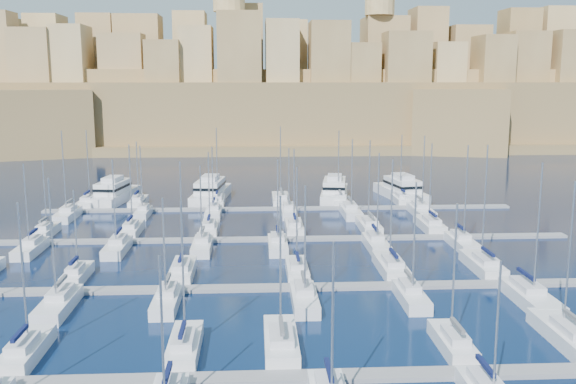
{
  "coord_description": "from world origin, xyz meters",
  "views": [
    {
      "loc": [
        -4.45,
        -81.27,
        23.65
      ],
      "look_at": [
        0.16,
        6.0,
        7.93
      ],
      "focal_mm": 40.0,
      "sensor_mm": 36.0,
      "label": 1
    }
  ],
  "objects": [
    {
      "name": "sailboat_45",
      "position": [
        1.39,
        26.93,
        0.72
      ],
      "size": [
        2.5,
        8.35,
        12.07
      ],
      "color": "silver",
      "rests_on": "ground"
    },
    {
      "name": "sailboat_24",
      "position": [
        -36.02,
        14.77,
        0.71
      ],
      "size": [
        2.33,
        7.75,
        11.79
      ],
      "color": "silver",
      "rests_on": "ground"
    },
    {
      "name": "sailboat_23",
      "position": [
        24.52,
        -18.11,
        0.77
      ],
      "size": [
        3.14,
        10.48,
        15.46
      ],
      "color": "silver",
      "rests_on": "ground"
    },
    {
      "name": "sailboat_20",
      "position": [
        -13.72,
        -17.05,
        0.72
      ],
      "size": [
        2.5,
        8.32,
        12.02
      ],
      "color": "silver",
      "rests_on": "ground"
    },
    {
      "name": "sailboat_29",
      "position": [
        23.06,
        15.72,
        0.75
      ],
      "size": [
        2.91,
        9.69,
        13.85
      ],
      "color": "silver",
      "rests_on": "ground"
    },
    {
      "name": "sailboat_13",
      "position": [
        -25.49,
        -7.35,
        0.7
      ],
      "size": [
        2.25,
        7.49,
        11.05
      ],
      "color": "silver",
      "rests_on": "ground"
    },
    {
      "name": "sailboat_1",
      "position": [
        -24.03,
        -28.82,
        0.74
      ],
      "size": [
        2.57,
        8.57,
        13.74
      ],
      "color": "silver",
      "rests_on": "ground"
    },
    {
      "name": "sailboat_35",
      "position": [
        24.59,
        4.62,
        0.75
      ],
      "size": [
        2.7,
        8.98,
        14.81
      ],
      "color": "silver",
      "rests_on": "ground"
    },
    {
      "name": "sailboat_36",
      "position": [
        -35.24,
        37.44,
        0.75
      ],
      "size": [
        2.73,
        9.11,
        14.35
      ],
      "color": "silver",
      "rests_on": "ground"
    },
    {
      "name": "sailboat_33",
      "position": [
        -1.33,
        4.79,
        0.73
      ],
      "size": [
        2.59,
        8.65,
        13.03
      ],
      "color": "silver",
      "rests_on": "ground"
    },
    {
      "name": "sailboat_32",
      "position": [
        -11.74,
        4.82,
        0.72
      ],
      "size": [
        2.57,
        8.58,
        12.21
      ],
      "color": "silver",
      "rests_on": "ground"
    },
    {
      "name": "pontoon_mid_far",
      "position": [
        0.0,
        10.0,
        0.2
      ],
      "size": [
        84.0,
        2.0,
        0.4
      ],
      "primitive_type": "cube",
      "color": "slate",
      "rests_on": "ground"
    },
    {
      "name": "sailboat_15",
      "position": [
        0.56,
        -6.91,
        0.73
      ],
      "size": [
        2.52,
        8.39,
        13.44
      ],
      "color": "silver",
      "rests_on": "ground"
    },
    {
      "name": "motor_yacht_a",
      "position": [
        -31.43,
        41.32,
        1.73
      ],
      "size": [
        7.32,
        16.82,
        5.25
      ],
      "color": "silver",
      "rests_on": "ground"
    },
    {
      "name": "pontoon_mid_near",
      "position": [
        0.0,
        -12.0,
        0.2
      ],
      "size": [
        84.0,
        2.0,
        0.4
      ],
      "primitive_type": "cube",
      "color": "slate",
      "rests_on": "ground"
    },
    {
      "name": "sailboat_43",
      "position": [
        -23.63,
        27.46,
        0.72
      ],
      "size": [
        2.18,
        7.27,
        12.61
      ],
      "color": "silver",
      "rests_on": "ground"
    },
    {
      "name": "sailboat_30",
      "position": [
        -34.94,
        4.81,
        0.73
      ],
      "size": [
        2.58,
        8.61,
        12.67
      ],
      "color": "silver",
      "rests_on": "ground"
    },
    {
      "name": "sailboat_46",
      "position": [
        12.08,
        26.36,
        0.74
      ],
      "size": [
        2.86,
        9.53,
        13.61
      ],
      "color": "silver",
      "rests_on": "ground"
    },
    {
      "name": "sailboat_37",
      "position": [
        -26.15,
        37.11,
        0.72
      ],
      "size": [
        2.53,
        8.45,
        12.23
      ],
      "color": "silver",
      "rests_on": "ground"
    },
    {
      "name": "sailboat_5",
      "position": [
        23.54,
        -28.07,
        0.76
      ],
      "size": [
        3.03,
        10.11,
        14.98
      ],
      "color": "silver",
      "rests_on": "ground"
    },
    {
      "name": "sailboat_26",
      "position": [
        -11.43,
        15.13,
        0.73
      ],
      "size": [
        2.54,
        8.47,
        12.74
      ],
      "color": "silver",
      "rests_on": "ground"
    },
    {
      "name": "sailboat_39",
      "position": [
        0.47,
        38.03,
        0.76
      ],
      "size": [
        3.09,
        10.31,
        14.8
      ],
      "color": "silver",
      "rests_on": "ground"
    },
    {
      "name": "sailboat_19",
      "position": [
        -24.67,
        -17.52,
        0.75
      ],
      "size": [
        2.78,
        9.28,
        14.2
      ],
      "color": "silver",
      "rests_on": "ground"
    },
    {
      "name": "pontoon_near",
      "position": [
        0.0,
        -34.0,
        0.2
      ],
      "size": [
        84.0,
        2.0,
        0.4
      ],
      "primitive_type": "cube",
      "color": "slate",
      "rests_on": "ground"
    },
    {
      "name": "motor_yacht_d",
      "position": [
        24.43,
        41.68,
        1.73
      ],
      "size": [
        8.03,
        17.65,
        5.25
      ],
      "color": "silver",
      "rests_on": "ground"
    },
    {
      "name": "sailboat_14",
      "position": [
        -13.21,
        -6.62,
        0.74
      ],
      "size": [
        2.69,
        8.98,
        14.16
      ],
      "color": "silver",
      "rests_on": "ground"
    },
    {
      "name": "sailboat_4",
      "position": [
        12.77,
        -29.12,
        0.73
      ],
      "size": [
        2.39,
        7.96,
        13.35
      ],
      "color": "silver",
      "rests_on": "ground"
    },
    {
      "name": "sailboat_40",
      "position": [
        11.38,
        37.28,
        0.74
      ],
      "size": [
        2.64,
        8.79,
        14.06
      ],
      "color": "silver",
      "rests_on": "ground"
    },
    {
      "name": "motor_yacht_c",
      "position": [
        11.13,
        41.29,
        1.73
      ],
      "size": [
        7.31,
        16.76,
        5.25
      ],
      "color": "silver",
      "rests_on": "ground"
    },
    {
      "name": "fortified_city",
      "position": [
        -0.19,
        155.26,
        14.74
      ],
      "size": [
        460.0,
        108.95,
        59.52
      ],
      "color": "brown",
      "rests_on": "ground"
    },
    {
      "name": "pontoon_far",
      "position": [
        0.0,
        32.0,
        0.2
      ],
      "size": [
        84.0,
        2.0,
        0.4
      ],
      "primitive_type": "cube",
      "color": "slate",
      "rests_on": "ground"
    },
    {
      "name": "sailboat_2",
      "position": [
        -10.64,
        -28.75,
        0.74
      ],
      "size": [
        2.62,
        8.73,
        13.71
      ],
      "color": "silver",
      "rests_on": "ground"
    },
    {
      "name": "motor_yacht_b",
      "position": [
        -13.01,
        41.95,
        1.73
      ],
      "size": [
        7.3,
        18.08,
        5.25
      ],
      "color": "silver",
      "rests_on": "ground"
    },
    {
      "name": "ground",
      "position": [
        0.0,
        0.0,
        0.0
      ],
      "size": [
        600.0,
        600.0,
        0.0
      ],
      "primitive_type": "plane",
      "color": "black",
      "rests_on": "ground"
    },
    {
      "name": "sailboat_22",
      "position": [
        12.04,
        -17.03,
        0.73
      ],
      "size": [
        2.48,
        8.28,
        13.37
      ],
      "color": "silver",
      "rests_on": "ground"
    },
    {
      "name": "sailboat_31",
      "position": [
        -23.29,
        4.67,
        0.73
      ],
      "size": [
        2.66,
        8.88,
        13.17
      ],
      "color": "silver",
      "rests_on": "ground"
    },
    {
      "name": "sailboat_47",
      "position": [
        24.36,
        26.19,
        0.75
      ],
      "size": [
        2.96,
        9.86,
        14.15
      ],
      "color": "silver",
      "rests_on": "ground"
    },
    {
      "name": "sailboat_27",
      "position": [
        1.6,
        15.23,
        0.73
      ],
      "size": [
        2.61,
        8.68,
        13.11
      ],
      "color": "silver",
      "rests_on": "ground"
    },
    {
      "name": "sailboat_21",
      "position": [
        0.65,
        -17.27,
        0.73
      ],
      "size": [
        2.63,
        8.77,
        13.17
      ],
      "color": "silver",
      "rests_on": "ground"
    },
    {
      "name": "sailboat_16",
      "position": [
        12.16,
        -6.27,
        0.75
      ],
      "size": [
        2.91,
        9.7,
        14.2
      ],
      "color": "silver",
      "rests_on": "ground"
    },
    {
      "name": "sailboat_3",
      "position": [
        -2.28,
        -28.32,
        0.75
      ],
      "size": [
        2.88,
        9.61,
        13.98
      ],
      "color": "silver",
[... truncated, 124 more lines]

